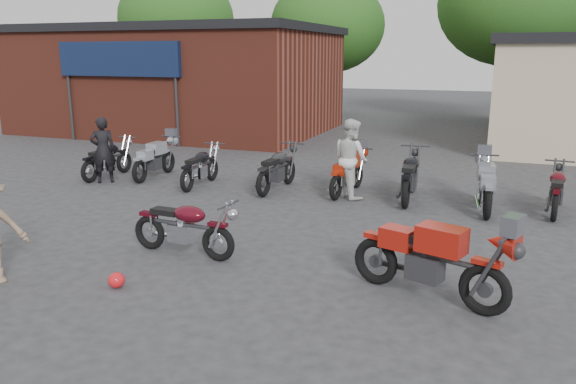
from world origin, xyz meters
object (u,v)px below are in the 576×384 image
(person_dark, at_px, (103,150))
(row_bike_6, at_px, (486,183))
(sportbike, at_px, (431,255))
(helmet, at_px, (116,280))
(row_bike_4, at_px, (348,171))
(row_bike_7, at_px, (557,188))
(row_bike_3, at_px, (277,167))
(row_bike_1, at_px, (155,157))
(person_light, at_px, (351,158))
(row_bike_0, at_px, (108,157))
(vintage_motorcycle, at_px, (184,224))
(row_bike_2, at_px, (200,165))
(row_bike_5, at_px, (410,173))

(person_dark, relative_size, row_bike_6, 0.84)
(sportbike, xyz_separation_m, helmet, (-4.15, -1.15, -0.52))
(row_bike_4, height_order, row_bike_7, row_bike_4)
(row_bike_3, height_order, row_bike_6, row_bike_6)
(row_bike_1, bearing_deg, person_dark, 136.57)
(person_light, bearing_deg, person_dark, 48.42)
(helmet, xyz_separation_m, row_bike_0, (-4.75, 5.91, 0.43))
(person_dark, distance_m, row_bike_6, 9.13)
(vintage_motorcycle, xyz_separation_m, row_bike_1, (-3.81, 4.86, 0.02))
(row_bike_2, height_order, row_bike_5, row_bike_5)
(row_bike_4, bearing_deg, sportbike, -147.74)
(vintage_motorcycle, bearing_deg, row_bike_2, 120.59)
(person_dark, xyz_separation_m, person_light, (6.20, 0.76, 0.06))
(person_light, xyz_separation_m, row_bike_1, (-5.34, 0.21, -0.35))
(row_bike_1, height_order, row_bike_5, row_bike_5)
(row_bike_2, height_order, row_bike_6, row_bike_6)
(row_bike_3, relative_size, row_bike_7, 1.07)
(row_bike_2, xyz_separation_m, row_bike_6, (6.64, 0.15, 0.05))
(row_bike_0, bearing_deg, row_bike_5, -84.89)
(helmet, xyz_separation_m, row_bike_4, (1.62, 6.43, 0.43))
(person_dark, distance_m, person_light, 6.25)
(row_bike_2, bearing_deg, row_bike_6, -90.69)
(sportbike, height_order, person_light, person_light)
(vintage_motorcycle, distance_m, person_light, 4.91)
(row_bike_3, xyz_separation_m, row_bike_6, (4.71, -0.12, 0.00))
(person_dark, xyz_separation_m, row_bike_4, (6.06, 1.07, -0.30))
(vintage_motorcycle, bearing_deg, person_dark, 144.33)
(helmet, bearing_deg, row_bike_5, 64.35)
(vintage_motorcycle, relative_size, helmet, 7.74)
(vintage_motorcycle, relative_size, row_bike_1, 0.97)
(row_bike_4, bearing_deg, row_bike_2, 105.07)
(row_bike_4, bearing_deg, person_dark, 106.73)
(person_light, xyz_separation_m, row_bike_7, (4.27, 0.24, -0.36))
(vintage_motorcycle, height_order, row_bike_7, vintage_motorcycle)
(vintage_motorcycle, bearing_deg, row_bike_4, 78.49)
(row_bike_3, bearing_deg, vintage_motorcycle, -173.44)
(row_bike_2, bearing_deg, row_bike_4, -83.65)
(row_bike_3, bearing_deg, row_bike_2, 101.30)
(row_bike_2, relative_size, row_bike_7, 0.99)
(person_dark, relative_size, row_bike_7, 0.91)
(person_dark, relative_size, row_bike_3, 0.85)
(person_light, relative_size, row_bike_1, 0.95)
(row_bike_2, bearing_deg, row_bike_7, -88.80)
(helmet, distance_m, person_dark, 7.00)
(helmet, xyz_separation_m, row_bike_3, (-0.04, 6.18, 0.46))
(sportbike, xyz_separation_m, person_light, (-2.38, 4.97, 0.27))
(row_bike_3, bearing_deg, row_bike_6, -88.23)
(row_bike_0, xyz_separation_m, row_bike_6, (9.41, 0.15, 0.03))
(helmet, relative_size, row_bike_2, 0.13)
(row_bike_7, bearing_deg, row_bike_4, 94.20)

